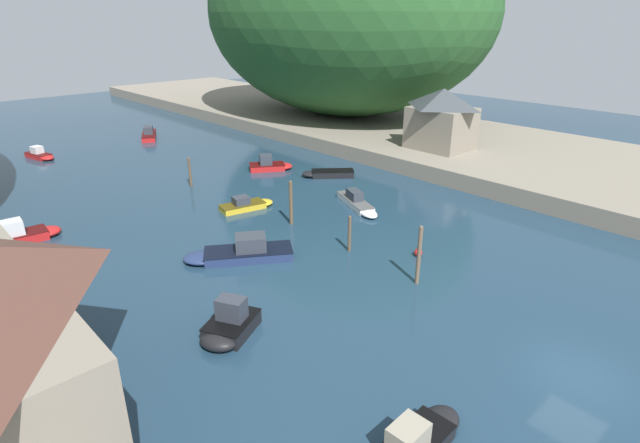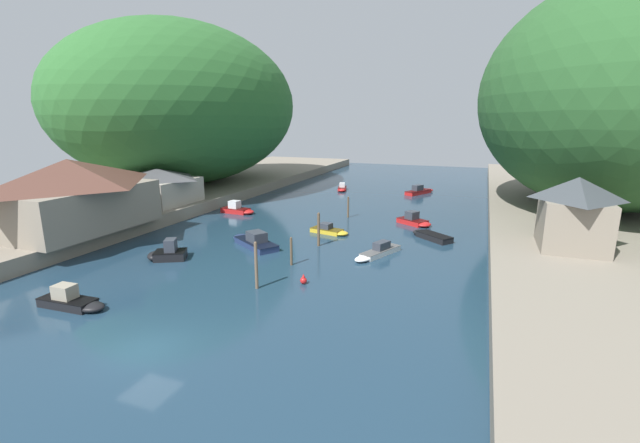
% 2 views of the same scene
% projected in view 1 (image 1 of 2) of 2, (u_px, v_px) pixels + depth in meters
% --- Properties ---
extents(water_surface, '(130.00, 130.00, 0.00)m').
position_uv_depth(water_surface, '(199.00, 196.00, 40.60)').
color(water_surface, '#1E384C').
rests_on(water_surface, ground).
extents(right_bank, '(22.00, 120.00, 1.45)m').
position_uv_depth(right_bank, '(409.00, 135.00, 57.73)').
color(right_bank, gray).
rests_on(right_bank, ground).
extents(hillside_right, '(29.07, 40.69, 24.96)m').
position_uv_depth(hillside_right, '(341.00, 12.00, 61.77)').
color(hillside_right, '#285628').
rests_on(hillside_right, right_bank).
extents(right_bank_cottage, '(5.12, 5.97, 5.76)m').
position_uv_depth(right_bank_cottage, '(442.00, 118.00, 48.12)').
color(right_bank_cottage, gray).
rests_on(right_bank_cottage, right_bank).
extents(boat_mid_channel, '(4.68, 1.58, 1.46)m').
position_uv_depth(boat_mid_channel, '(416.00, 441.00, 16.72)').
color(boat_mid_channel, black).
rests_on(boat_mid_channel, water_surface).
extents(boat_navy_launch, '(4.17, 6.24, 1.46)m').
position_uv_depth(boat_navy_launch, '(149.00, 133.00, 59.93)').
color(boat_navy_launch, red).
rests_on(boat_navy_launch, water_surface).
extents(boat_open_rowboat, '(4.52, 4.08, 0.59)m').
position_uv_depth(boat_open_rowboat, '(326.00, 174.00, 45.29)').
color(boat_open_rowboat, black).
rests_on(boat_open_rowboat, water_surface).
extents(boat_far_right_bank, '(2.15, 3.99, 1.22)m').
position_uv_depth(boat_far_right_bank, '(40.00, 155.00, 50.99)').
color(boat_far_right_bank, red).
rests_on(boat_far_right_bank, water_surface).
extents(boat_yellow_tender, '(4.34, 2.24, 1.03)m').
position_uv_depth(boat_yellow_tender, '(247.00, 205.00, 37.85)').
color(boat_yellow_tender, gold).
rests_on(boat_yellow_tender, water_surface).
extents(boat_red_skiff, '(6.51, 5.18, 1.48)m').
position_uv_depth(boat_red_skiff, '(239.00, 252.00, 29.98)').
color(boat_red_skiff, navy).
rests_on(boat_red_skiff, water_surface).
extents(boat_cabin_cruiser, '(4.55, 1.95, 1.54)m').
position_uv_depth(boat_cabin_cruiser, '(23.00, 234.00, 32.35)').
color(boat_cabin_cruiser, red).
rests_on(boat_cabin_cruiser, water_surface).
extents(boat_small_dinghy, '(3.62, 3.06, 1.76)m').
position_uv_depth(boat_small_dinghy, '(229.00, 326.00, 22.73)').
color(boat_small_dinghy, black).
rests_on(boat_small_dinghy, water_surface).
extents(boat_far_upstream, '(4.36, 3.63, 1.45)m').
position_uv_depth(boat_far_upstream, '(271.00, 165.00, 47.35)').
color(boat_far_upstream, red).
rests_on(boat_far_upstream, water_surface).
extents(boat_near_quay, '(3.31, 5.70, 1.15)m').
position_uv_depth(boat_near_quay, '(358.00, 203.00, 38.04)').
color(boat_near_quay, white).
rests_on(boat_near_quay, water_surface).
extents(mooring_post_nearest, '(0.23, 0.23, 3.43)m').
position_uv_depth(mooring_post_nearest, '(419.00, 255.00, 26.77)').
color(mooring_post_nearest, brown).
rests_on(mooring_post_nearest, water_surface).
extents(mooring_post_second, '(0.21, 0.21, 2.36)m').
position_uv_depth(mooring_post_second, '(350.00, 233.00, 30.73)').
color(mooring_post_second, brown).
rests_on(mooring_post_second, water_surface).
extents(mooring_post_middle, '(0.25, 0.25, 3.21)m').
position_uv_depth(mooring_post_middle, '(291.00, 202.00, 34.57)').
color(mooring_post_middle, brown).
rests_on(mooring_post_middle, water_surface).
extents(mooring_post_farthest, '(0.22, 0.22, 2.55)m').
position_uv_depth(mooring_post_farthest, '(190.00, 172.00, 42.42)').
color(mooring_post_farthest, brown).
rests_on(mooring_post_farthest, water_surface).
extents(channel_buoy_near, '(0.50, 0.50, 0.75)m').
position_uv_depth(channel_buoy_near, '(418.00, 252.00, 30.35)').
color(channel_buoy_near, red).
rests_on(channel_buoy_near, water_surface).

